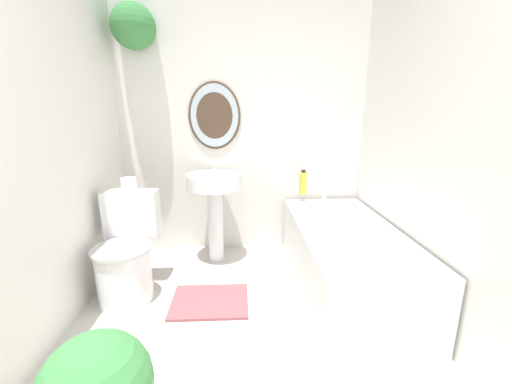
{
  "coord_description": "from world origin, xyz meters",
  "views": [
    {
      "loc": [
        -0.02,
        -0.41,
        1.32
      ],
      "look_at": [
        0.07,
        1.57,
        0.81
      ],
      "focal_mm": 22.0,
      "sensor_mm": 36.0,
      "label": 1
    }
  ],
  "objects_px": {
    "toilet": "(127,256)",
    "shampoo_bottle": "(303,183)",
    "bathtub": "(345,257)",
    "pedestal_sink": "(215,194)",
    "toilet_paper_roll": "(129,184)"
  },
  "relations": [
    {
      "from": "pedestal_sink",
      "to": "toilet",
      "type": "bearing_deg",
      "value": -138.23
    },
    {
      "from": "toilet",
      "to": "shampoo_bottle",
      "type": "relative_size",
      "value": 3.33
    },
    {
      "from": "toilet_paper_roll",
      "to": "toilet",
      "type": "bearing_deg",
      "value": -90.0
    },
    {
      "from": "toilet",
      "to": "pedestal_sink",
      "type": "xyz_separation_m",
      "value": [
        0.6,
        0.54,
        0.31
      ]
    },
    {
      "from": "toilet",
      "to": "bathtub",
      "type": "distance_m",
      "value": 1.61
    },
    {
      "from": "bathtub",
      "to": "toilet",
      "type": "bearing_deg",
      "value": 179.98
    },
    {
      "from": "toilet",
      "to": "toilet_paper_roll",
      "type": "height_order",
      "value": "toilet_paper_roll"
    },
    {
      "from": "toilet",
      "to": "bathtub",
      "type": "bearing_deg",
      "value": -0.02
    },
    {
      "from": "pedestal_sink",
      "to": "shampoo_bottle",
      "type": "distance_m",
      "value": 0.82
    },
    {
      "from": "toilet",
      "to": "toilet_paper_roll",
      "type": "relative_size",
      "value": 6.77
    },
    {
      "from": "bathtub",
      "to": "shampoo_bottle",
      "type": "distance_m",
      "value": 0.83
    },
    {
      "from": "toilet",
      "to": "shampoo_bottle",
      "type": "bearing_deg",
      "value": 26.11
    },
    {
      "from": "toilet",
      "to": "bathtub",
      "type": "height_order",
      "value": "toilet"
    },
    {
      "from": "pedestal_sink",
      "to": "bathtub",
      "type": "bearing_deg",
      "value": -28.24
    },
    {
      "from": "toilet",
      "to": "shampoo_bottle",
      "type": "xyz_separation_m",
      "value": [
        1.41,
        0.69,
        0.37
      ]
    }
  ]
}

